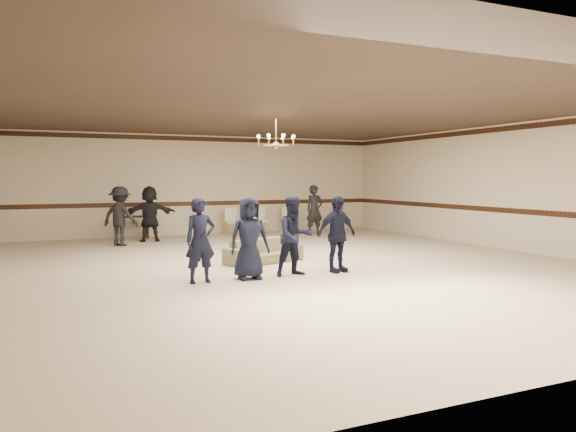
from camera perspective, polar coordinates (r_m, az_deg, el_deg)
name	(u,v)px	position (r m, az deg, el deg)	size (l,w,h in m)	color
room	(295,189)	(11.42, 0.68, 2.84)	(12.01, 14.01, 3.21)	beige
chair_rail	(205,203)	(18.02, -8.64, 1.31)	(12.00, 0.02, 0.14)	#321B0F
crown_molding	(204,139)	(18.04, -8.71, 7.93)	(12.00, 0.02, 0.14)	#321B0F
chandelier	(276,131)	(12.37, -1.27, 8.84)	(0.94, 0.94, 0.89)	#B28239
boy_a	(200,240)	(9.62, -9.11, -2.53)	(0.54, 0.36, 1.49)	black
boy_b	(249,238)	(9.89, -4.06, -2.32)	(0.73, 0.47, 1.49)	black
boy_c	(295,236)	(10.23, 0.69, -2.10)	(0.72, 0.56, 1.49)	black
boy_d	(337,234)	(10.63, 5.10, -1.88)	(0.87, 0.36, 1.49)	black
settee	(264,251)	(11.85, -2.54, -3.63)	(1.76, 0.69, 0.51)	brown
adult_left	(120,216)	(15.37, -17.07, -0.02)	(1.03, 0.59, 1.60)	black
adult_mid	(150,214)	(16.19, -14.21, 0.23)	(1.48, 0.47, 1.60)	black
adult_right	(315,210)	(17.42, 2.79, 0.60)	(0.58, 0.38, 1.60)	black
banquet_chair_left	(232,222)	(17.58, -5.85, -0.58)	(0.42, 0.42, 0.87)	beige
banquet_chair_mid	(261,221)	(17.91, -2.81, -0.48)	(0.42, 0.42, 0.87)	beige
banquet_chair_right	(289,220)	(18.30, 0.11, -0.38)	(0.42, 0.42, 0.87)	beige
console_table	(135,227)	(17.09, -15.66, -1.13)	(0.82, 0.35, 0.69)	black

